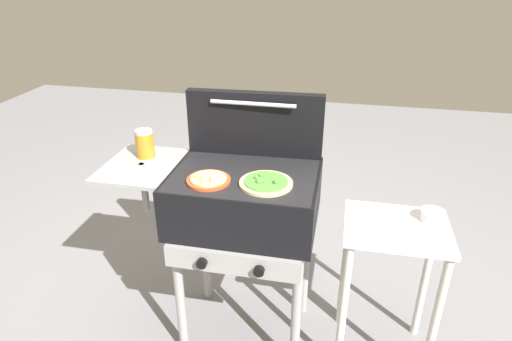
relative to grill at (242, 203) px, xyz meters
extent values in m
plane|color=gray|center=(0.01, 0.00, -0.76)|extent=(8.00, 8.00, 0.00)
cube|color=black|center=(0.01, 0.00, 0.02)|extent=(0.64, 0.48, 0.24)
cube|color=black|center=(0.01, 0.00, 0.14)|extent=(0.61, 0.46, 0.01)
cube|color=#959595|center=(-0.47, 0.00, 0.13)|extent=(0.32, 0.41, 0.02)
cube|color=#959595|center=(-0.47, 0.00, 0.02)|extent=(0.02, 0.02, 0.24)
cube|color=#959595|center=(0.01, -0.25, -0.15)|extent=(0.58, 0.02, 0.10)
cylinder|color=black|center=(-0.11, -0.27, -0.15)|extent=(0.04, 0.02, 0.04)
cylinder|color=black|center=(0.13, -0.27, -0.15)|extent=(0.04, 0.02, 0.04)
cylinder|color=#959595|center=(-0.26, -0.19, -0.43)|extent=(0.04, 0.04, 0.66)
cylinder|color=#959595|center=(0.28, -0.19, -0.43)|extent=(0.04, 0.04, 0.66)
cylinder|color=#959595|center=(-0.26, 0.19, -0.43)|extent=(0.04, 0.04, 0.66)
cylinder|color=#959595|center=(0.28, 0.19, -0.43)|extent=(0.04, 0.04, 0.66)
cube|color=black|center=(0.01, 0.22, 0.29)|extent=(0.63, 0.08, 0.30)
cylinder|color=#B7B7BC|center=(0.01, 0.17, 0.40)|extent=(0.38, 0.02, 0.02)
cylinder|color=#E0C17F|center=(0.12, -0.08, 0.15)|extent=(0.22, 0.22, 0.01)
cylinder|color=#4C8C38|center=(0.12, -0.08, 0.16)|extent=(0.18, 0.18, 0.01)
sphere|color=green|center=(0.10, -0.10, 0.17)|extent=(0.03, 0.03, 0.03)
sphere|color=#4C7635|center=(0.17, -0.09, 0.17)|extent=(0.02, 0.02, 0.02)
sphere|color=#579332|center=(0.08, -0.06, 0.17)|extent=(0.02, 0.02, 0.02)
sphere|color=#4C7032|center=(0.11, -0.09, 0.17)|extent=(0.02, 0.02, 0.02)
sphere|color=#479338|center=(0.09, -0.04, 0.17)|extent=(0.02, 0.02, 0.02)
cylinder|color=#C64723|center=(-0.12, -0.10, 0.15)|extent=(0.18, 0.18, 0.01)
cylinder|color=#EDD17A|center=(-0.12, -0.10, 0.16)|extent=(0.15, 0.15, 0.01)
sphere|color=#F2B969|center=(-0.17, -0.10, 0.17)|extent=(0.03, 0.03, 0.03)
sphere|color=tan|center=(-0.09, -0.12, 0.17)|extent=(0.03, 0.03, 0.03)
sphere|color=#F2A88A|center=(-0.09, -0.11, 0.17)|extent=(0.03, 0.03, 0.03)
sphere|color=#F2E95C|center=(-0.13, -0.14, 0.17)|extent=(0.02, 0.02, 0.02)
sphere|color=tan|center=(-0.13, -0.12, 0.17)|extent=(0.02, 0.02, 0.02)
cylinder|color=#B77A1E|center=(-0.48, 0.08, 0.20)|extent=(0.08, 0.08, 0.12)
cylinder|color=silver|center=(-0.48, 0.08, 0.27)|extent=(0.08, 0.08, 0.01)
cube|color=beige|center=(0.67, 0.00, -0.04)|extent=(0.44, 0.36, 0.02)
cylinder|color=beige|center=(0.48, -0.15, -0.41)|extent=(0.04, 0.04, 0.70)
cylinder|color=beige|center=(0.86, -0.15, -0.41)|extent=(0.04, 0.04, 0.70)
cylinder|color=beige|center=(0.48, 0.15, -0.41)|extent=(0.04, 0.04, 0.70)
cylinder|color=beige|center=(0.86, 0.15, -0.41)|extent=(0.04, 0.04, 0.70)
cylinder|color=silver|center=(0.82, 0.08, -0.01)|extent=(0.10, 0.10, 0.04)
cylinder|color=#996B47|center=(0.82, 0.08, -0.02)|extent=(0.08, 0.08, 0.02)
camera|label=1|loc=(0.41, -1.65, 1.00)|focal=30.98mm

